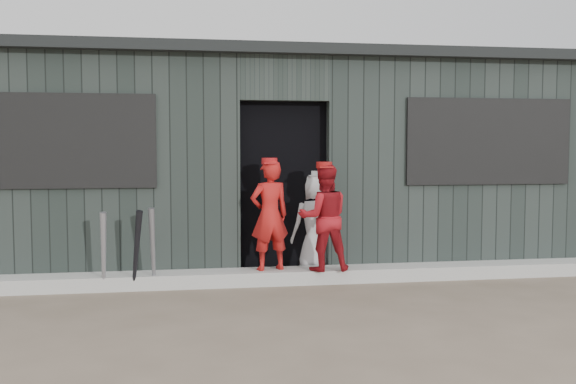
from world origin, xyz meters
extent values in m
plane|color=brown|center=(0.00, 0.00, 0.00)|extent=(80.00, 80.00, 0.00)
cube|color=#A8A9A3|center=(0.00, 1.82, 0.07)|extent=(8.00, 0.36, 0.15)
cone|color=gray|center=(-1.92, 1.61, 0.42)|extent=(0.10, 0.21, 0.84)
cone|color=gray|center=(-1.44, 1.66, 0.44)|extent=(0.09, 0.21, 0.87)
cone|color=black|center=(-1.60, 1.58, 0.43)|extent=(0.18, 0.28, 0.86)
imported|color=red|center=(-0.20, 1.82, 0.75)|extent=(0.49, 0.38, 1.19)
imported|color=maroon|center=(0.38, 1.70, 0.73)|extent=(0.57, 0.45, 1.15)
imported|color=#BBBBBB|center=(0.37, 2.22, 0.59)|extent=(0.69, 0.60, 1.19)
cube|color=black|center=(0.00, 3.50, 1.20)|extent=(7.60, 2.70, 2.20)
cube|color=#282F2C|center=(-2.25, 2.10, 1.25)|extent=(3.50, 0.20, 2.50)
cube|color=#2B3330|center=(2.25, 2.10, 1.25)|extent=(3.50, 0.20, 2.50)
cube|color=#2C3431|center=(0.00, 2.10, 2.25)|extent=(1.00, 0.20, 0.50)
cube|color=#242B28|center=(3.90, 3.50, 1.25)|extent=(0.20, 3.00, 2.50)
cube|color=#2C3531|center=(0.00, 4.90, 1.25)|extent=(8.00, 0.20, 2.50)
cube|color=black|center=(0.00, 3.50, 2.56)|extent=(8.30, 3.30, 0.12)
cube|color=black|center=(-2.40, 1.98, 1.55)|extent=(2.00, 0.04, 1.00)
cube|color=black|center=(2.40, 1.98, 1.55)|extent=(2.00, 0.04, 1.00)
cube|color=black|center=(-0.37, 2.59, 1.35)|extent=(0.23, 0.23, 0.92)
cube|color=black|center=(0.05, 2.73, 1.30)|extent=(0.19, 0.16, 0.78)
camera|label=1|loc=(-1.08, -5.03, 1.49)|focal=40.00mm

